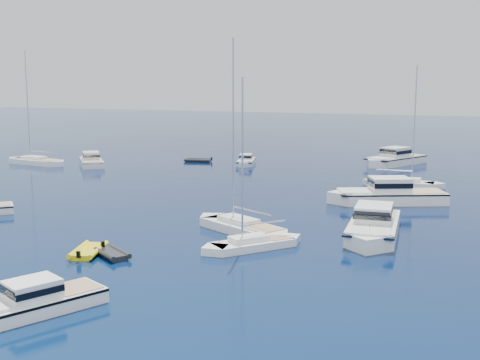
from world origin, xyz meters
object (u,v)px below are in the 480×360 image
object	(u,v)px
motor_cruiser_near	(30,314)
sailboat_fore	(253,248)
tender_yellow	(89,254)
motor_cruiser_right	(373,236)

from	to	relation	value
motor_cruiser_near	sailboat_fore	bearing A→B (deg)	-85.83
motor_cruiser_near	tender_yellow	size ratio (longest dim) A/B	2.16
motor_cruiser_right	tender_yellow	bearing A→B (deg)	30.06
motor_cruiser_right	tender_yellow	size ratio (longest dim) A/B	2.99
sailboat_fore	motor_cruiser_near	bearing A→B (deg)	108.24
motor_cruiser_right	sailboat_fore	distance (m)	9.98
sailboat_fore	tender_yellow	size ratio (longest dim) A/B	3.17
tender_yellow	sailboat_fore	bearing A→B (deg)	11.70
motor_cruiser_near	motor_cruiser_right	distance (m)	26.48
motor_cruiser_near	sailboat_fore	distance (m)	17.19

